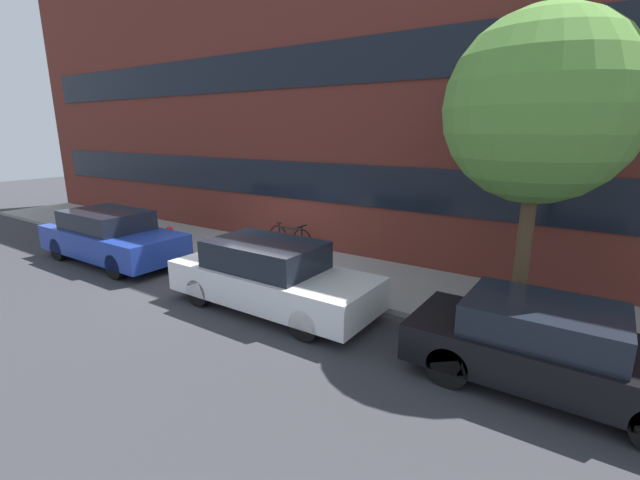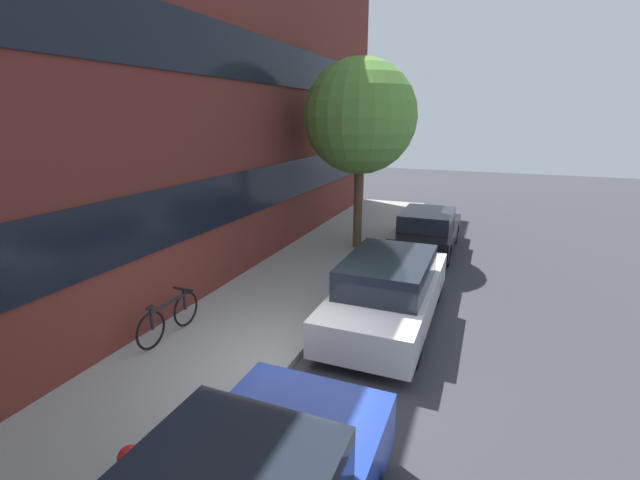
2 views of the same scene
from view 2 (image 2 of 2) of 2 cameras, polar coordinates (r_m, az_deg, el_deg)
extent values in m
plane|color=#333338|center=(7.16, -4.03, -17.01)|extent=(56.00, 56.00, 0.00)
cube|color=gray|center=(7.78, -13.92, -14.04)|extent=(28.00, 2.87, 0.12)
cube|color=maroon|center=(8.09, -28.10, 20.49)|extent=(28.00, 0.90, 9.54)
cube|color=black|center=(7.91, -23.33, 1.58)|extent=(25.76, 0.04, 1.10)
cube|color=black|center=(7.81, -26.14, 24.51)|extent=(25.76, 0.04, 1.10)
cylinder|color=black|center=(5.45, -11.90, -25.59)|extent=(0.63, 0.18, 0.63)
cube|color=silver|center=(8.51, 9.14, -7.43)|extent=(4.37, 1.70, 0.63)
cube|color=black|center=(8.13, 9.05, -4.09)|extent=(2.27, 1.49, 0.54)
cylinder|color=black|center=(9.98, 6.58, -5.19)|extent=(0.58, 0.18, 0.58)
cylinder|color=black|center=(9.74, 15.27, -6.26)|extent=(0.58, 0.18, 0.58)
cylinder|color=black|center=(7.63, 1.01, -12.15)|extent=(0.58, 0.18, 0.58)
cylinder|color=black|center=(7.31, 12.56, -13.98)|extent=(0.58, 0.18, 0.58)
cube|color=black|center=(13.21, 14.06, 0.78)|extent=(3.85, 1.62, 0.56)
cube|color=black|center=(12.94, 14.12, 2.78)|extent=(2.00, 1.42, 0.45)
cylinder|color=black|center=(14.51, 11.88, 1.45)|extent=(0.61, 0.18, 0.61)
cylinder|color=black|center=(14.35, 17.53, 0.87)|extent=(0.61, 0.18, 0.61)
cylinder|color=black|center=(12.25, 9.87, -1.17)|extent=(0.61, 0.18, 0.61)
cylinder|color=black|center=(12.06, 16.55, -1.90)|extent=(0.61, 0.18, 0.61)
cylinder|color=red|center=(5.26, -23.70, -27.30)|extent=(0.21, 0.21, 0.49)
sphere|color=red|center=(5.08, -24.10, -24.91)|extent=(0.22, 0.22, 0.22)
cylinder|color=red|center=(5.33, -22.15, -25.79)|extent=(0.17, 0.09, 0.09)
torus|color=black|center=(8.47, -17.45, -8.75)|extent=(0.66, 0.04, 0.66)
torus|color=black|center=(7.88, -21.62, -11.13)|extent=(0.66, 0.04, 0.66)
cylinder|color=black|center=(8.04, -19.65, -8.02)|extent=(0.85, 0.06, 0.06)
cylinder|color=black|center=(7.82, -21.54, -9.79)|extent=(0.06, 0.06, 0.37)
cylinder|color=black|center=(8.38, -17.64, -7.64)|extent=(0.06, 0.06, 0.37)
ellipsoid|color=black|center=(7.74, -21.70, -8.35)|extent=(0.20, 0.08, 0.05)
cylinder|color=black|center=(8.30, -17.76, -6.27)|extent=(0.05, 0.44, 0.05)
cylinder|color=brown|center=(12.63, 5.10, 5.46)|extent=(0.26, 0.26, 2.90)
sphere|color=#568C38|center=(12.41, 5.38, 16.05)|extent=(3.16, 3.16, 3.16)
camera|label=1|loc=(13.79, 42.17, 10.60)|focal=24.00mm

